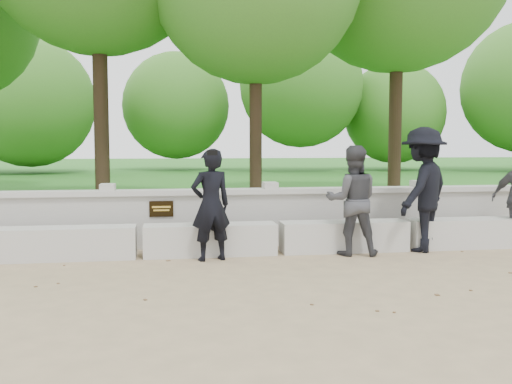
% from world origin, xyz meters
% --- Properties ---
extents(ground, '(80.00, 80.00, 0.00)m').
position_xyz_m(ground, '(0.00, 0.00, 0.00)').
color(ground, tan).
rests_on(ground, ground).
extents(lawn, '(40.00, 22.00, 0.25)m').
position_xyz_m(lawn, '(0.00, 14.00, 0.12)').
color(lawn, '#236417').
rests_on(lawn, ground).
extents(concrete_bench, '(11.90, 0.45, 0.45)m').
position_xyz_m(concrete_bench, '(0.00, 1.90, 0.22)').
color(concrete_bench, '#B5B2AB').
rests_on(concrete_bench, ground).
extents(parapet_wall, '(12.50, 0.35, 0.90)m').
position_xyz_m(parapet_wall, '(0.00, 2.60, 0.46)').
color(parapet_wall, '#AAA7A0').
rests_on(parapet_wall, ground).
extents(man_main, '(0.64, 0.59, 1.54)m').
position_xyz_m(man_main, '(0.98, 1.52, 0.77)').
color(man_main, black).
rests_on(man_main, ground).
extents(visitor_left, '(0.86, 0.73, 1.58)m').
position_xyz_m(visitor_left, '(3.03, 1.61, 0.79)').
color(visitor_left, '#36373B').
rests_on(visitor_left, ground).
extents(visitor_mid, '(1.35, 1.31, 1.85)m').
position_xyz_m(visitor_mid, '(4.16, 1.74, 0.93)').
color(visitor_mid, black).
rests_on(visitor_mid, ground).
extents(shrub_b, '(0.36, 0.39, 0.58)m').
position_xyz_m(shrub_b, '(1.65, 3.30, 0.54)').
color(shrub_b, '#348E30').
rests_on(shrub_b, lawn).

